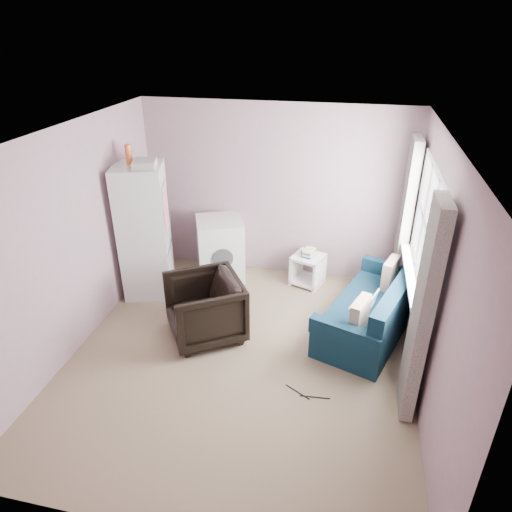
{
  "coord_description": "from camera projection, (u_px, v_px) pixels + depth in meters",
  "views": [
    {
      "loc": [
        1.05,
        -3.98,
        3.44
      ],
      "look_at": [
        0.05,
        0.6,
        1.0
      ],
      "focal_mm": 32.0,
      "sensor_mm": 36.0,
      "label": 1
    }
  ],
  "objects": [
    {
      "name": "room",
      "position": [
        241.0,
        260.0,
        4.66
      ],
      "size": [
        3.84,
        4.24,
        2.54
      ],
      "color": "#806D54",
      "rests_on": "ground"
    },
    {
      "name": "floor_cables",
      "position": [
        306.0,
        394.0,
        4.7
      ],
      "size": [
        0.47,
        0.17,
        0.01
      ],
      "rotation": [
        0.0,
        0.0,
        -0.19
      ],
      "color": "black",
      "rests_on": "ground"
    },
    {
      "name": "sofa",
      "position": [
        374.0,
        312.0,
        5.52
      ],
      "size": [
        1.35,
        1.94,
        0.79
      ],
      "rotation": [
        0.0,
        0.0,
        -0.34
      ],
      "color": "#0D2B3C",
      "rests_on": "ground"
    },
    {
      "name": "window_dressing",
      "position": [
        412.0,
        259.0,
        5.0
      ],
      "size": [
        0.17,
        2.62,
        2.18
      ],
      "color": "white",
      "rests_on": "ground"
    },
    {
      "name": "washing_machine",
      "position": [
        220.0,
        248.0,
        6.66
      ],
      "size": [
        0.84,
        0.84,
        0.91
      ],
      "rotation": [
        0.0,
        0.0,
        0.39
      ],
      "color": "silver",
      "rests_on": "ground"
    },
    {
      "name": "side_table",
      "position": [
        308.0,
        267.0,
        6.57
      ],
      "size": [
        0.52,
        0.52,
        0.56
      ],
      "rotation": [
        0.0,
        0.0,
        -0.33
      ],
      "color": "white",
      "rests_on": "ground"
    },
    {
      "name": "fridge",
      "position": [
        144.0,
        231.0,
        6.1
      ],
      "size": [
        0.78,
        0.78,
        2.07
      ],
      "rotation": [
        0.0,
        0.0,
        0.29
      ],
      "color": "silver",
      "rests_on": "ground"
    },
    {
      "name": "armchair",
      "position": [
        204.0,
        305.0,
        5.4
      ],
      "size": [
        1.1,
        1.12,
        0.86
      ],
      "primitive_type": "imported",
      "rotation": [
        0.0,
        0.0,
        -1.01
      ],
      "color": "black",
      "rests_on": "ground"
    }
  ]
}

